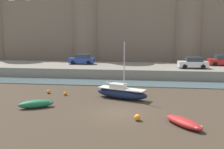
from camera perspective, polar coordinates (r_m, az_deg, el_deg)
ground_plane at (r=21.67m, az=1.44°, el=-8.35°), size 160.00×160.00×0.00m
water_channel at (r=33.99m, az=3.76°, el=-1.86°), size 80.00×4.50×0.10m
quay_road at (r=41.02m, az=4.46°, el=0.95°), size 69.20×10.00×1.42m
castle at (r=50.78m, az=5.21°, el=10.27°), size 63.42×6.22×20.07m
rowboat_near_channel_right at (r=23.90m, az=-16.19°, el=-6.14°), size 3.08×2.23×0.70m
rowboat_midflat_right at (r=19.31m, az=15.34°, el=-9.94°), size 2.85×3.31×0.58m
sailboat_midflat_centre at (r=26.04m, az=2.03°, el=-3.96°), size 5.58×3.26×5.66m
mooring_buoy_near_shore at (r=27.85m, az=-10.15°, el=-4.15°), size 0.38×0.38×0.38m
mooring_buoy_mid_mud at (r=29.09m, az=-13.65°, el=-3.66°), size 0.41×0.41×0.41m
mooring_buoy_near_channel at (r=19.87m, az=5.56°, el=-9.28°), size 0.50×0.50×0.50m
car_quay_west at (r=43.15m, az=-6.61°, el=3.31°), size 4.21×2.10×1.62m
car_quay_centre_east at (r=39.50m, az=17.22°, el=2.43°), size 4.21×2.10×1.62m
car_quay_centre_west at (r=44.48m, az=22.85°, el=2.83°), size 4.21×2.10×1.62m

